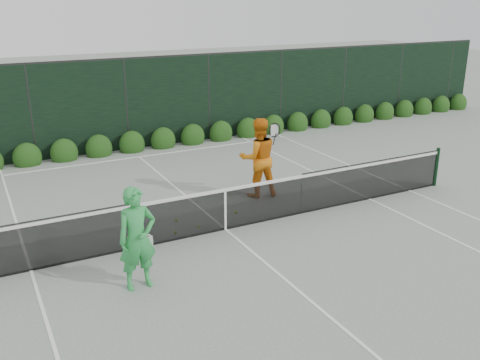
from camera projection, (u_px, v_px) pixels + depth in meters
ground at (225, 230)px, 11.94m from camera, size 80.00×80.00×0.00m
tennis_net at (224, 208)px, 11.76m from camera, size 12.90×0.10×1.07m
player_woman at (137, 239)px, 9.32m from camera, size 0.71×0.49×1.88m
player_man at (258, 158)px, 13.65m from camera, size 1.13×0.96×2.06m
court_lines at (225, 229)px, 11.94m from camera, size 11.03×23.83×0.01m
windscreen_fence at (294, 207)px, 9.17m from camera, size 32.00×21.07×3.06m
hedge_row at (132, 145)px, 17.86m from camera, size 31.66×0.65×0.94m
tennis_balls at (188, 223)px, 12.21m from camera, size 2.08×0.72×0.07m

